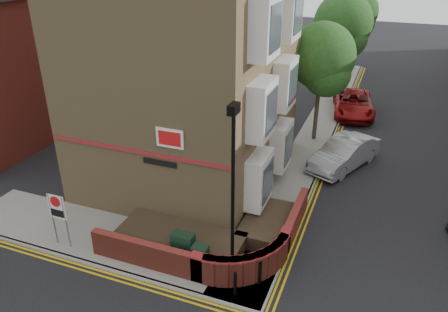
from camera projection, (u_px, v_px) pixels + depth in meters
ground at (175, 289)px, 14.73m from camera, size 120.00×120.00×0.00m
pavement_corner at (113, 240)px, 17.09m from camera, size 13.00×3.00×0.12m
pavement_main at (320, 127)px, 27.41m from camera, size 2.00×32.00×0.12m
kerb_side at (89, 263)px, 15.84m from camera, size 13.00×0.15×0.12m
kerb_main_near at (336, 129)px, 27.09m from camera, size 0.15×32.00×0.12m
yellow_lines_side at (85, 269)px, 15.65m from camera, size 13.00×0.28×0.01m
yellow_lines_main at (340, 131)px, 27.03m from camera, size 0.28×32.00×0.01m
corner_building at (193, 49)px, 19.58m from camera, size 8.95×10.40×13.60m
garden_wall at (205, 246)px, 16.81m from camera, size 6.80×6.00×1.20m
lamppost at (233, 197)px, 13.73m from camera, size 0.25×0.50×6.30m
utility_cabinet_large at (183, 248)px, 15.59m from camera, size 0.80×0.45×1.20m
utility_cabinet_small at (200, 259)px, 15.10m from camera, size 0.55×0.40×1.10m
bollard_near at (235, 284)px, 14.16m from camera, size 0.11×0.11×0.90m
bollard_far at (260, 273)px, 14.63m from camera, size 0.11×0.11×0.90m
zone_sign at (58, 211)px, 16.04m from camera, size 0.72×0.07×2.20m
tree_near at (322, 61)px, 23.73m from camera, size 3.64×3.65×6.70m
tree_mid at (343, 27)px, 30.19m from camera, size 4.03×4.03×7.42m
tree_far at (355, 15)px, 37.00m from camera, size 3.81×3.81×7.00m
traffic_light_assembly at (349, 53)px, 33.60m from camera, size 0.20×0.16×4.20m
silver_car_near at (344, 153)px, 22.40m from camera, size 3.37×4.93×1.54m
red_car_main at (353, 103)px, 29.35m from camera, size 3.36×5.74×1.50m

